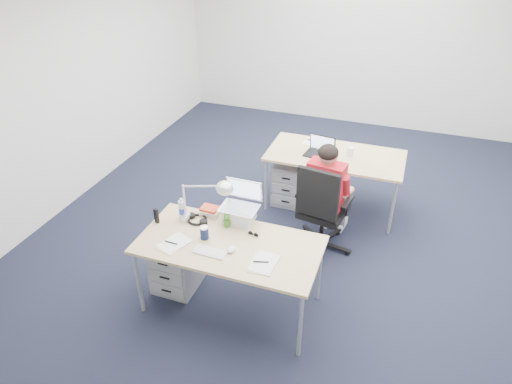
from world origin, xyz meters
TOP-DOWN VIEW (x-y plane):
  - floor at (0.00, 0.00)m, footprint 7.00×7.00m
  - room at (0.00, 0.00)m, footprint 6.02×7.02m
  - desk_near at (-0.39, -1.30)m, footprint 1.60×0.80m
  - desk_far at (0.15, 0.69)m, footprint 1.60×0.80m
  - office_chair at (0.20, -0.18)m, footprint 0.77×0.77m
  - seated_person at (0.22, -0.01)m, footprint 0.42×0.70m
  - drawer_pedestal_near at (-0.99, -1.19)m, footprint 0.40×0.50m
  - drawer_pedestal_far at (-0.37, 0.68)m, footprint 0.40×0.50m
  - silver_laptop at (-0.44, -0.95)m, footprint 0.35×0.28m
  - wireless_keyboard at (-0.50, -1.47)m, footprint 0.29×0.13m
  - computer_mouse at (-0.34, -1.39)m, footprint 0.07×0.10m
  - headphones at (-0.81, -1.08)m, footprint 0.28×0.25m
  - can_koozie at (-0.63, -1.30)m, footprint 0.09×0.09m
  - water_bottle at (-0.95, -1.08)m, footprint 0.08×0.08m
  - bear_figurine at (-0.51, -1.08)m, footprint 0.09×0.08m
  - book_stack at (-0.74, -0.95)m, footprint 0.18×0.14m
  - cordless_phone at (-1.14, -1.23)m, footprint 0.04×0.03m
  - papers_left at (-0.85, -1.47)m, footprint 0.27×0.31m
  - papers_right at (-0.03, -1.45)m, footprint 0.20×0.28m
  - sunglasses at (-0.24, -1.12)m, footprint 0.11×0.06m
  - desk_lamp at (-0.75, -1.11)m, footprint 0.47×0.22m
  - dark_laptop at (-0.04, 0.60)m, footprint 0.36×0.35m
  - far_cup at (0.31, 0.72)m, footprint 0.10×0.10m
  - far_papers at (-0.17, 0.95)m, footprint 0.29×0.36m

SIDE VIEW (x-z plane):
  - floor at x=0.00m, z-range 0.00..0.00m
  - drawer_pedestal_near at x=-0.99m, z-range 0.00..0.55m
  - drawer_pedestal_far at x=-0.37m, z-range 0.00..0.55m
  - office_chair at x=0.20m, z-range -0.23..0.84m
  - seated_person at x=0.22m, z-range 0.01..1.25m
  - desk_near at x=-0.39m, z-range 0.32..1.05m
  - desk_far at x=0.15m, z-range 0.32..1.05m
  - far_papers at x=-0.17m, z-range 0.73..0.74m
  - papers_left at x=-0.85m, z-range 0.73..0.74m
  - papers_right at x=-0.03m, z-range 0.73..0.74m
  - wireless_keyboard at x=-0.50m, z-range 0.73..0.74m
  - sunglasses at x=-0.24m, z-range 0.73..0.75m
  - computer_mouse at x=-0.34m, z-range 0.73..0.76m
  - headphones at x=-0.81m, z-range 0.73..0.77m
  - book_stack at x=-0.74m, z-range 0.73..0.81m
  - far_cup at x=0.31m, z-range 0.73..0.84m
  - can_koozie at x=-0.63m, z-range 0.73..0.85m
  - bear_figurine at x=-0.51m, z-range 0.73..0.86m
  - cordless_phone at x=-1.14m, z-range 0.73..0.88m
  - water_bottle at x=-0.95m, z-range 0.73..0.94m
  - dark_laptop at x=-0.04m, z-range 0.73..0.96m
  - silver_laptop at x=-0.44m, z-range 0.73..1.10m
  - desk_lamp at x=-0.75m, z-range 0.73..1.25m
  - room at x=0.00m, z-range 0.31..3.12m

